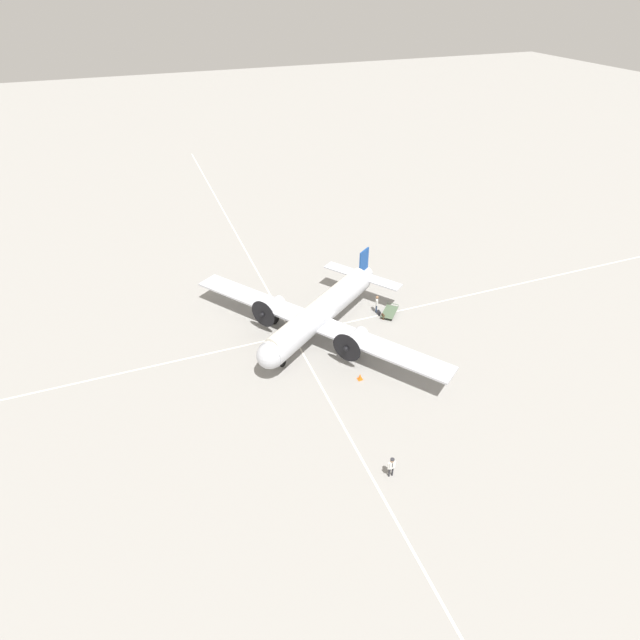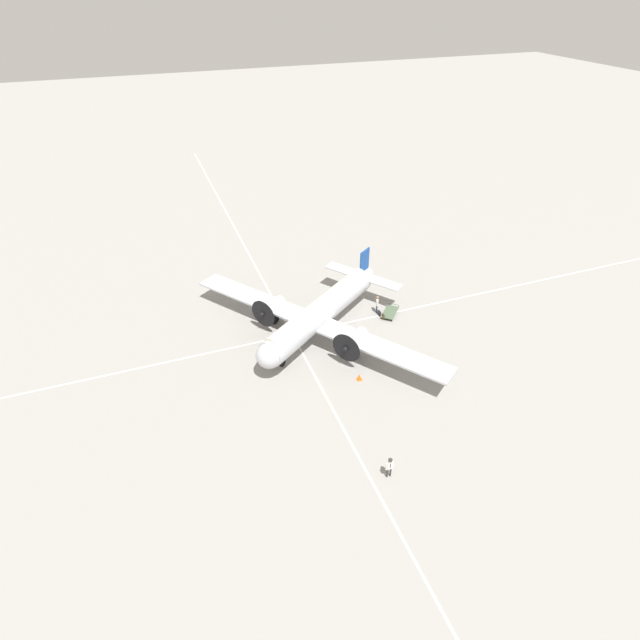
{
  "view_description": "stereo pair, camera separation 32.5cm",
  "coord_description": "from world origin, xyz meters",
  "px_view_note": "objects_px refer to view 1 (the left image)",
  "views": [
    {
      "loc": [
        -34.96,
        13.28,
        27.91
      ],
      "look_at": [
        0.0,
        0.0,
        1.5
      ],
      "focal_mm": 28.0,
      "sensor_mm": 36.0,
      "label": 1
    },
    {
      "loc": [
        -35.07,
        12.98,
        27.91
      ],
      "look_at": [
        0.0,
        0.0,
        1.5
      ],
      "focal_mm": 28.0,
      "sensor_mm": 36.0,
      "label": 2
    }
  ],
  "objects_px": {
    "airliner_main": "(318,314)",
    "suitcase_upright_spare": "(379,313)",
    "passenger_boarding": "(377,302)",
    "traffic_cone": "(360,377)",
    "crew_foreground": "(392,465)",
    "suitcase_near_door": "(383,316)",
    "baggage_cart": "(390,312)"
  },
  "relations": [
    {
      "from": "suitcase_upright_spare",
      "to": "crew_foreground",
      "type": "bearing_deg",
      "value": 156.05
    },
    {
      "from": "traffic_cone",
      "to": "passenger_boarding",
      "type": "bearing_deg",
      "value": -33.57
    },
    {
      "from": "airliner_main",
      "to": "suitcase_upright_spare",
      "type": "bearing_deg",
      "value": 152.71
    },
    {
      "from": "crew_foreground",
      "to": "suitcase_upright_spare",
      "type": "height_order",
      "value": "crew_foreground"
    },
    {
      "from": "suitcase_near_door",
      "to": "crew_foreground",
      "type": "bearing_deg",
      "value": 154.94
    },
    {
      "from": "suitcase_near_door",
      "to": "airliner_main",
      "type": "bearing_deg",
      "value": 91.9
    },
    {
      "from": "crew_foreground",
      "to": "traffic_cone",
      "type": "relative_size",
      "value": 2.96
    },
    {
      "from": "crew_foreground",
      "to": "baggage_cart",
      "type": "height_order",
      "value": "crew_foreground"
    },
    {
      "from": "suitcase_near_door",
      "to": "traffic_cone",
      "type": "distance_m",
      "value": 9.18
    },
    {
      "from": "suitcase_upright_spare",
      "to": "baggage_cart",
      "type": "relative_size",
      "value": 0.2
    },
    {
      "from": "baggage_cart",
      "to": "passenger_boarding",
      "type": "bearing_deg",
      "value": -86.12
    },
    {
      "from": "crew_foreground",
      "to": "baggage_cart",
      "type": "distance_m",
      "value": 19.31
    },
    {
      "from": "suitcase_near_door",
      "to": "traffic_cone",
      "type": "xyz_separation_m",
      "value": [
        -7.19,
        5.71,
        0.0
      ]
    },
    {
      "from": "passenger_boarding",
      "to": "traffic_cone",
      "type": "bearing_deg",
      "value": -11.09
    },
    {
      "from": "airliner_main",
      "to": "crew_foreground",
      "type": "bearing_deg",
      "value": 51.27
    },
    {
      "from": "passenger_boarding",
      "to": "traffic_cone",
      "type": "xyz_separation_m",
      "value": [
        -8.5,
        5.64,
        -0.87
      ]
    },
    {
      "from": "passenger_boarding",
      "to": "traffic_cone",
      "type": "distance_m",
      "value": 10.24
    },
    {
      "from": "crew_foreground",
      "to": "suitcase_near_door",
      "type": "bearing_deg",
      "value": -113.29
    },
    {
      "from": "suitcase_near_door",
      "to": "traffic_cone",
      "type": "relative_size",
      "value": 0.99
    },
    {
      "from": "passenger_boarding",
      "to": "traffic_cone",
      "type": "relative_size",
      "value": 3.22
    },
    {
      "from": "passenger_boarding",
      "to": "baggage_cart",
      "type": "xyz_separation_m",
      "value": [
        -0.84,
        -1.06,
        -0.85
      ]
    },
    {
      "from": "passenger_boarding",
      "to": "suitcase_near_door",
      "type": "relative_size",
      "value": 3.24
    },
    {
      "from": "passenger_boarding",
      "to": "baggage_cart",
      "type": "bearing_deg",
      "value": 74.03
    },
    {
      "from": "baggage_cart",
      "to": "suitcase_near_door",
      "type": "bearing_deg",
      "value": -22.05
    },
    {
      "from": "baggage_cart",
      "to": "traffic_cone",
      "type": "relative_size",
      "value": 4.44
    },
    {
      "from": "airliner_main",
      "to": "passenger_boarding",
      "type": "relative_size",
      "value": 12.34
    },
    {
      "from": "airliner_main",
      "to": "traffic_cone",
      "type": "bearing_deg",
      "value": 63.84
    },
    {
      "from": "crew_foreground",
      "to": "suitcase_upright_spare",
      "type": "xyz_separation_m",
      "value": [
        17.44,
        -7.74,
        -0.83
      ]
    },
    {
      "from": "crew_foreground",
      "to": "baggage_cart",
      "type": "xyz_separation_m",
      "value": [
        17.17,
        -8.79,
        -0.79
      ]
    },
    {
      "from": "airliner_main",
      "to": "baggage_cart",
      "type": "xyz_separation_m",
      "value": [
        0.7,
        -7.82,
        -2.08
      ]
    },
    {
      "from": "suitcase_near_door",
      "to": "baggage_cart",
      "type": "relative_size",
      "value": 0.22
    },
    {
      "from": "suitcase_near_door",
      "to": "suitcase_upright_spare",
      "type": "xyz_separation_m",
      "value": [
        0.73,
        0.06,
        -0.03
      ]
    }
  ]
}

